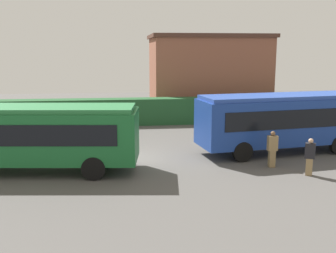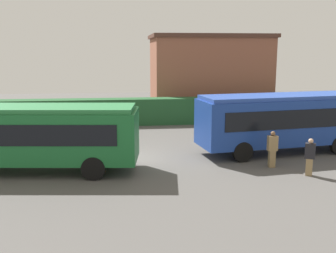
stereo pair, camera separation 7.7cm
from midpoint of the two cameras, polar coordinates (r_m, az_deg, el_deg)
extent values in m
plane|color=#514F4C|center=(19.97, -5.80, -4.64)|extent=(64.00, 64.00, 0.00)
cube|color=#19602D|center=(18.41, -18.95, -1.24)|extent=(9.39, 3.59, 2.20)
cube|color=#27723C|center=(18.20, -19.18, 2.46)|extent=(9.09, 3.36, 0.20)
cube|color=black|center=(17.07, -19.41, -1.27)|extent=(7.10, 0.88, 0.88)
cube|color=black|center=(19.46, -16.97, 0.30)|extent=(7.10, 0.88, 0.88)
cylinder|color=black|center=(16.87, -10.77, -5.93)|extent=(1.03, 0.40, 1.00)
cylinder|color=black|center=(19.08, -9.50, -3.93)|extent=(1.03, 0.40, 1.00)
cube|color=navy|center=(21.59, 15.85, 0.83)|extent=(9.07, 3.75, 2.32)
cube|color=#2747A0|center=(21.42, 16.03, 4.15)|extent=(8.78, 3.52, 0.20)
cube|color=black|center=(22.48, 13.58, 2.04)|extent=(6.80, 1.04, 0.93)
cube|color=black|center=(20.33, 17.00, 0.96)|extent=(6.80, 1.04, 0.93)
cylinder|color=black|center=(24.24, 19.84, -1.27)|extent=(1.03, 0.42, 1.00)
cylinder|color=black|center=(21.60, 7.89, -2.14)|extent=(1.03, 0.42, 1.00)
cylinder|color=black|center=(19.57, 10.54, -3.59)|extent=(1.03, 0.42, 1.00)
cube|color=#4C6B47|center=(24.50, 7.70, -0.77)|extent=(0.37, 0.37, 0.84)
cube|color=silver|center=(24.36, 7.75, 1.05)|extent=(0.51, 0.49, 0.74)
sphere|color=#8C6647|center=(24.28, 7.78, 2.18)|extent=(0.23, 0.23, 0.23)
cube|color=olive|center=(19.04, 14.55, -4.49)|extent=(0.29, 0.24, 0.79)
cube|color=olive|center=(18.86, 14.65, -2.33)|extent=(0.45, 0.26, 0.69)
sphere|color=brown|center=(18.76, 14.72, -0.98)|extent=(0.22, 0.22, 0.22)
cube|color=olive|center=(18.27, 19.48, -5.47)|extent=(0.35, 0.34, 0.76)
cube|color=black|center=(18.09, 19.62, -3.30)|extent=(0.50, 0.43, 0.66)
sphere|color=tan|center=(17.99, 19.71, -1.95)|extent=(0.21, 0.21, 0.21)
cube|color=#23512B|center=(29.02, -6.25, 2.13)|extent=(44.00, 1.38, 1.90)
cube|color=brown|center=(34.56, 5.59, 7.22)|extent=(9.47, 6.74, 6.32)
cube|color=#4C2D23|center=(34.51, 5.70, 12.71)|extent=(9.84, 7.01, 0.30)
camera|label=1|loc=(0.04, -90.12, -0.02)|focal=42.47mm
camera|label=2|loc=(0.04, 89.88, 0.02)|focal=42.47mm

